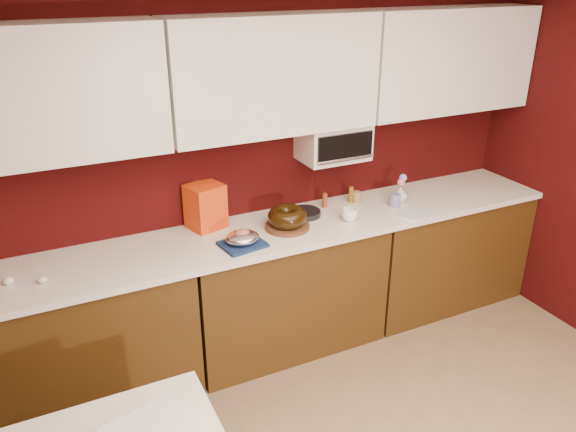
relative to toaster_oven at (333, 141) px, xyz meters
The scene contains 29 objects.
wall_back 0.49m from the toaster_oven, 162.14° to the left, with size 4.00×0.02×2.50m, color #360707.
base_cabinet_left 2.02m from the toaster_oven, behind, with size 1.31×0.58×0.86m, color #43290D.
base_cabinet_center 1.06m from the toaster_oven, 159.86° to the right, with size 1.31×0.58×0.86m, color #43290D.
base_cabinet_right 1.30m from the toaster_oven, 10.58° to the right, with size 1.31×0.58×0.86m, color #43290D.
countertop 0.69m from the toaster_oven, 159.86° to the right, with size 4.00×0.62×0.04m, color white.
upper_cabinet_left 1.85m from the toaster_oven, behind, with size 1.31×0.33×0.70m, color white.
upper_cabinet_center 0.65m from the toaster_oven, behind, with size 1.31×0.33×0.70m, color white.
upper_cabinet_right 1.00m from the toaster_oven, ahead, with size 1.31×0.33×0.70m, color white.
toaster_oven is the anchor object (origin of this frame).
toaster_oven_door 0.16m from the toaster_oven, 90.00° to the right, with size 0.40×0.02×0.18m, color black.
toaster_oven_handle 0.19m from the toaster_oven, 90.00° to the right, with size 0.02×0.02×0.42m, color silver.
cake_base 0.66m from the toaster_oven, 155.98° to the right, with size 0.29×0.29×0.03m, color brown.
bundt_cake 0.62m from the toaster_oven, 155.98° to the right, with size 0.25×0.25×0.10m, color black.
navy_towel 0.96m from the toaster_oven, 159.10° to the right, with size 0.25×0.22×0.02m, color navy.
foil_ham_nest 0.94m from the toaster_oven, 159.10° to the right, with size 0.21×0.18×0.08m, color silver.
roasted_ham 0.93m from the toaster_oven, 159.10° to the right, with size 0.10×0.08×0.06m, color #AB6D4E.
pandoro_box 0.96m from the toaster_oven, behind, with size 0.21×0.19×0.29m, color red.
dark_pan 0.52m from the toaster_oven, 164.90° to the right, with size 0.21×0.21×0.04m, color black.
coffee_mug 0.50m from the toaster_oven, 92.61° to the right, with size 0.09×0.09×0.10m, color white.
blue_jar 0.62m from the toaster_oven, 25.86° to the right, with size 0.08×0.08×0.09m, color navy.
flower_vase 0.65m from the toaster_oven, 16.20° to the right, with size 0.09×0.09×0.13m, color silver.
flower_pink 0.60m from the toaster_oven, 16.20° to the right, with size 0.05×0.05×0.05m, color pink.
flower_blue 0.61m from the toaster_oven, 13.23° to the right, with size 0.06×0.06×0.06m, color #8092CC.
china_plate 0.74m from the toaster_oven, 40.69° to the right, with size 0.22×0.22×0.01m, color white.
amber_bottle 0.43m from the toaster_oven, behind, with size 0.04×0.04×0.11m, color brown.
paper_cup 0.48m from the toaster_oven, ahead, with size 0.05×0.05×0.08m, color olive.
egg_left 2.13m from the toaster_oven, behind, with size 0.06×0.04×0.04m, color silver.
egg_right 1.98m from the toaster_oven, behind, with size 0.05×0.04×0.04m, color silver.
amber_bottle_tall 0.45m from the toaster_oven, ahead, with size 0.03×0.03×0.12m, color brown.
Camera 1 is at (-1.41, -1.04, 2.45)m, focal length 35.00 mm.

